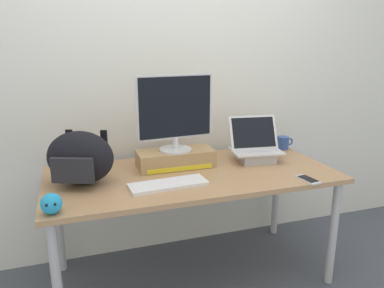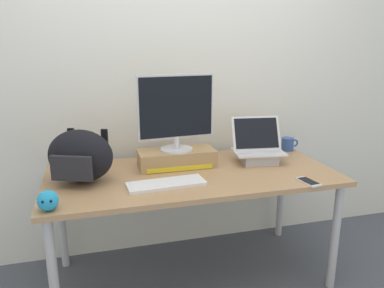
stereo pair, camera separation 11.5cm
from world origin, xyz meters
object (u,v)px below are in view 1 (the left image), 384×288
object	(u,v)px
open_laptop	(256,152)
cell_phone	(308,179)
desktop_monitor	(175,112)
coffee_mug	(283,143)
external_keyboard	(168,184)
messenger_backpack	(80,158)
toner_box_yellow	(176,159)
plush_toy	(51,204)

from	to	relation	value
open_laptop	cell_phone	xyz separation A→B (m)	(0.11, -0.43, -0.06)
desktop_monitor	coffee_mug	bearing A→B (deg)	5.16
open_laptop	external_keyboard	size ratio (longest dim) A/B	0.80
desktop_monitor	cell_phone	size ratio (longest dim) A/B	3.08
messenger_backpack	coffee_mug	distance (m)	1.47
desktop_monitor	open_laptop	bearing A→B (deg)	-8.54
messenger_backpack	toner_box_yellow	bearing A→B (deg)	32.88
toner_box_yellow	external_keyboard	xyz separation A→B (m)	(-0.13, -0.30, -0.04)
external_keyboard	plush_toy	size ratio (longest dim) A/B	4.43
open_laptop	coffee_mug	world-z (taller)	open_laptop
messenger_backpack	coffee_mug	bearing A→B (deg)	31.93
open_laptop	cell_phone	distance (m)	0.45
toner_box_yellow	coffee_mug	distance (m)	0.88
desktop_monitor	messenger_backpack	distance (m)	0.62
desktop_monitor	plush_toy	xyz separation A→B (m)	(-0.73, -0.47, -0.30)
toner_box_yellow	plush_toy	size ratio (longest dim) A/B	4.85
messenger_backpack	cell_phone	distance (m)	1.29
desktop_monitor	external_keyboard	size ratio (longest dim) A/B	1.10
desktop_monitor	cell_phone	xyz separation A→B (m)	(0.65, -0.47, -0.35)
desktop_monitor	messenger_backpack	size ratio (longest dim) A/B	1.13
desktop_monitor	coffee_mug	xyz separation A→B (m)	(0.87, 0.15, -0.31)
external_keyboard	cell_phone	world-z (taller)	external_keyboard
external_keyboard	coffee_mug	xyz separation A→B (m)	(1.00, 0.45, 0.04)
coffee_mug	cell_phone	world-z (taller)	coffee_mug
toner_box_yellow	desktop_monitor	xyz separation A→B (m)	(0.00, -0.00, 0.30)
messenger_backpack	cell_phone	size ratio (longest dim) A/B	2.72
desktop_monitor	plush_toy	size ratio (longest dim) A/B	4.88
external_keyboard	desktop_monitor	bearing A→B (deg)	62.86
cell_phone	plush_toy	size ratio (longest dim) A/B	1.58
toner_box_yellow	open_laptop	world-z (taller)	open_laptop
external_keyboard	cell_phone	bearing A→B (deg)	-16.05
toner_box_yellow	messenger_backpack	distance (m)	0.60
cell_phone	external_keyboard	bearing A→B (deg)	159.52
toner_box_yellow	desktop_monitor	size ratio (longest dim) A/B	0.99
external_keyboard	coffee_mug	world-z (taller)	coffee_mug
open_laptop	coffee_mug	bearing A→B (deg)	37.48
plush_toy	coffee_mug	bearing A→B (deg)	21.01
external_keyboard	messenger_backpack	distance (m)	0.51
messenger_backpack	plush_toy	bearing A→B (deg)	-91.28
toner_box_yellow	desktop_monitor	bearing A→B (deg)	-83.87
open_laptop	plush_toy	size ratio (longest dim) A/B	3.55
toner_box_yellow	open_laptop	xyz separation A→B (m)	(0.54, -0.04, 0.01)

